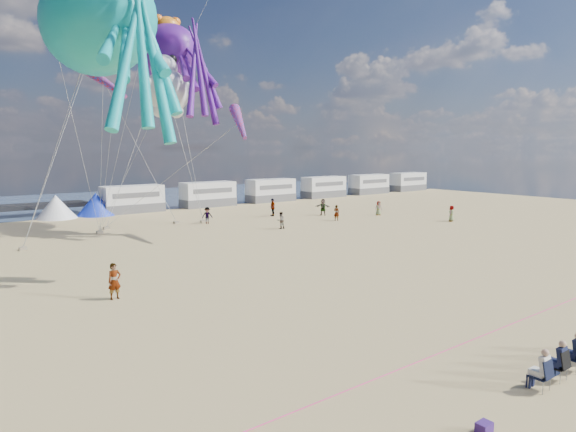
# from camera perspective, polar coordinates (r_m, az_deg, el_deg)

# --- Properties ---
(ground) EXTENTS (120.00, 120.00, 0.00)m
(ground) POSITION_cam_1_polar(r_m,az_deg,el_deg) (22.74, 6.81, -10.80)
(ground) COLOR tan
(ground) RESTS_ON ground
(water) EXTENTS (120.00, 120.00, 0.00)m
(water) POSITION_cam_1_polar(r_m,az_deg,el_deg) (72.24, -25.63, 1.18)
(water) COLOR #3C5374
(water) RESTS_ON ground
(motorhome_0) EXTENTS (6.60, 2.50, 3.00)m
(motorhome_0) POSITION_cam_1_polar(r_m,az_deg,el_deg) (59.47, -16.89, 1.81)
(motorhome_0) COLOR silver
(motorhome_0) RESTS_ON ground
(motorhome_1) EXTENTS (6.60, 2.50, 3.00)m
(motorhome_1) POSITION_cam_1_polar(r_m,az_deg,el_deg) (63.49, -8.88, 2.40)
(motorhome_1) COLOR silver
(motorhome_1) RESTS_ON ground
(motorhome_2) EXTENTS (6.60, 2.50, 3.00)m
(motorhome_2) POSITION_cam_1_polar(r_m,az_deg,el_deg) (68.60, -1.93, 2.87)
(motorhome_2) COLOR silver
(motorhome_2) RESTS_ON ground
(motorhome_3) EXTENTS (6.60, 2.50, 3.00)m
(motorhome_3) POSITION_cam_1_polar(r_m,az_deg,el_deg) (74.58, 3.99, 3.23)
(motorhome_3) COLOR silver
(motorhome_3) RESTS_ON ground
(motorhome_4) EXTENTS (6.60, 2.50, 3.00)m
(motorhome_4) POSITION_cam_1_polar(r_m,az_deg,el_deg) (81.23, 8.98, 3.51)
(motorhome_4) COLOR silver
(motorhome_4) RESTS_ON ground
(motorhome_5) EXTENTS (6.60, 2.50, 3.00)m
(motorhome_5) POSITION_cam_1_polar(r_m,az_deg,el_deg) (88.40, 13.20, 3.73)
(motorhome_5) COLOR silver
(motorhome_5) RESTS_ON ground
(tent_white) EXTENTS (4.00, 4.00, 2.40)m
(tent_white) POSITION_cam_1_polar(r_m,az_deg,el_deg) (57.13, -24.37, 0.94)
(tent_white) COLOR white
(tent_white) RESTS_ON ground
(tent_blue) EXTENTS (4.00, 4.00, 2.40)m
(tent_blue) POSITION_cam_1_polar(r_m,az_deg,el_deg) (58.19, -20.55, 1.24)
(tent_blue) COLOR #1933CC
(tent_blue) RESTS_ON ground
(spectator_row) EXTENTS (6.10, 0.90, 1.30)m
(spectator_row) POSITION_cam_1_polar(r_m,az_deg,el_deg) (19.40, 29.11, -12.98)
(spectator_row) COLOR black
(spectator_row) RESTS_ON ground
(cooler_purple) EXTENTS (0.40, 0.30, 0.32)m
(cooler_purple) POSITION_cam_1_polar(r_m,az_deg,el_deg) (14.79, 20.96, -21.17)
(cooler_purple) COLOR #3B1D6E
(cooler_purple) RESTS_ON ground
(cooler_navy) EXTENTS (0.38, 0.28, 0.30)m
(cooler_navy) POSITION_cam_1_polar(r_m,az_deg,el_deg) (19.07, 27.47, -14.85)
(cooler_navy) COLOR #121B38
(cooler_navy) RESTS_ON ground
(rope_line) EXTENTS (34.00, 0.03, 0.03)m
(rope_line) POSITION_cam_1_polar(r_m,az_deg,el_deg) (19.74, 17.41, -13.96)
(rope_line) COLOR #F2338C
(rope_line) RESTS_ON ground
(standing_person) EXTENTS (0.66, 0.46, 1.74)m
(standing_person) POSITION_cam_1_polar(r_m,az_deg,el_deg) (25.86, -18.73, -6.88)
(standing_person) COLOR tan
(standing_person) RESTS_ON ground
(beachgoer_0) EXTENTS (0.64, 0.50, 1.55)m
(beachgoer_0) POSITION_cam_1_polar(r_m,az_deg,el_deg) (52.60, 17.71, 0.27)
(beachgoer_0) COLOR #7F6659
(beachgoer_0) RESTS_ON ground
(beachgoer_1) EXTENTS (0.74, 0.48, 1.50)m
(beachgoer_1) POSITION_cam_1_polar(r_m,az_deg,el_deg) (45.51, -0.82, -0.49)
(beachgoer_1) COLOR #7F6659
(beachgoer_1) RESTS_ON ground
(beachgoer_2) EXTENTS (0.92, 0.82, 1.58)m
(beachgoer_2) POSITION_cam_1_polar(r_m,az_deg,el_deg) (49.15, -8.96, 0.06)
(beachgoer_2) COLOR #7F6659
(beachgoer_2) RESTS_ON ground
(beachgoer_3) EXTENTS (1.00, 1.34, 1.85)m
(beachgoer_3) POSITION_cam_1_polar(r_m,az_deg,el_deg) (54.02, -1.72, 0.98)
(beachgoer_3) COLOR #7F6659
(beachgoer_3) RESTS_ON ground
(beachgoer_4) EXTENTS (0.92, 1.09, 1.75)m
(beachgoer_4) POSITION_cam_1_polar(r_m,az_deg,el_deg) (54.82, 3.90, 1.00)
(beachgoer_4) COLOR #7F6659
(beachgoer_4) RESTS_ON ground
(beachgoer_5) EXTENTS (1.01, 1.51, 1.56)m
(beachgoer_5) POSITION_cam_1_polar(r_m,az_deg,el_deg) (50.81, 5.41, 0.36)
(beachgoer_5) COLOR #7F6659
(beachgoer_5) RESTS_ON ground
(beachgoer_6) EXTENTS (0.65, 0.57, 1.51)m
(beachgoer_6) POSITION_cam_1_polar(r_m,az_deg,el_deg) (55.51, 10.03, 0.86)
(beachgoer_6) COLOR #7F6659
(beachgoer_6) RESTS_ON ground
(sandbag_a) EXTENTS (0.50, 0.35, 0.22)m
(sandbag_a) POSITION_cam_1_polar(r_m,az_deg,el_deg) (40.69, -27.37, -3.23)
(sandbag_a) COLOR gray
(sandbag_a) RESTS_ON ground
(sandbag_b) EXTENTS (0.50, 0.35, 0.22)m
(sandbag_b) POSITION_cam_1_polar(r_m,az_deg,el_deg) (48.08, -19.52, -1.27)
(sandbag_b) COLOR gray
(sandbag_b) RESTS_ON ground
(sandbag_c) EXTENTS (0.50, 0.35, 0.22)m
(sandbag_c) POSITION_cam_1_polar(r_m,az_deg,el_deg) (50.02, -9.41, -0.60)
(sandbag_c) COLOR gray
(sandbag_c) RESTS_ON ground
(sandbag_d) EXTENTS (0.50, 0.35, 0.22)m
(sandbag_d) POSITION_cam_1_polar(r_m,az_deg,el_deg) (49.82, -12.30, -0.71)
(sandbag_d) COLOR gray
(sandbag_d) RESTS_ON ground
(sandbag_e) EXTENTS (0.50, 0.35, 0.22)m
(sandbag_e) POSITION_cam_1_polar(r_m,az_deg,el_deg) (45.91, -20.19, -1.70)
(sandbag_e) COLOR gray
(sandbag_e) RESTS_ON ground
(kite_octopus_teal) EXTENTS (6.74, 12.21, 13.22)m
(kite_octopus_teal) POSITION_cam_1_polar(r_m,az_deg,el_deg) (35.72, -20.40, 19.64)
(kite_octopus_teal) COLOR #12A1A6
(kite_octopus_purple) EXTENTS (4.58, 10.13, 11.44)m
(kite_octopus_purple) POSITION_cam_1_polar(r_m,az_deg,el_deg) (48.90, -13.28, 17.22)
(kite_octopus_purple) COLOR #531685
(kite_panda) EXTENTS (5.66, 5.53, 6.16)m
(kite_panda) POSITION_cam_1_polar(r_m,az_deg,el_deg) (44.45, -13.25, 13.30)
(kite_panda) COLOR silver
(kite_teddy_orange) EXTENTS (5.03, 4.77, 6.69)m
(kite_teddy_orange) POSITION_cam_1_polar(r_m,az_deg,el_deg) (48.37, -12.89, 17.14)
(kite_teddy_orange) COLOR orange
(windsock_left) EXTENTS (1.30, 6.91, 6.88)m
(windsock_left) POSITION_cam_1_polar(r_m,az_deg,el_deg) (42.55, -20.88, 17.17)
(windsock_left) COLOR red
(windsock_mid) EXTENTS (2.38, 6.60, 6.54)m
(windsock_mid) POSITION_cam_1_polar(r_m,az_deg,el_deg) (46.23, -19.77, 13.88)
(windsock_mid) COLOR red
(windsock_right) EXTENTS (2.90, 5.20, 5.27)m
(windsock_right) POSITION_cam_1_polar(r_m,az_deg,el_deg) (40.87, -5.42, 10.30)
(windsock_right) COLOR red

